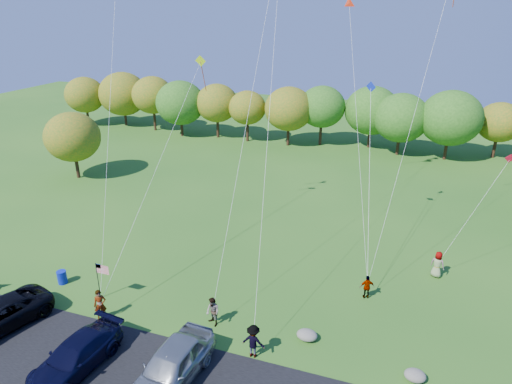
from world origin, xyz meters
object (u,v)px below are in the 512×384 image
flyer_e (437,264)px  minivan_navy (75,356)px  minivan_silver (172,366)px  flyer_b (213,312)px  flyer_c (253,341)px  flyer_a (100,305)px  trash_barrel (62,277)px  flyer_d (367,287)px

flyer_e → minivan_navy: bearing=62.6°
minivan_silver → flyer_b: size_ratio=3.20×
minivan_silver → flyer_c: size_ratio=3.01×
flyer_a → trash_barrel: size_ratio=2.13×
minivan_silver → flyer_a: bearing=158.9°
flyer_c → minivan_silver: bearing=45.2°
minivan_navy → flyer_c: 8.86m
flyer_e → trash_barrel: bearing=42.6°
minivan_navy → flyer_c: bearing=32.3°
flyer_b → flyer_c: 3.39m
flyer_a → flyer_c: flyer_a is taller
flyer_a → flyer_c: (9.34, 0.07, -0.02)m
minivan_navy → trash_barrel: (-6.05, 5.97, -0.38)m
minivan_navy → flyer_e: bearing=47.9°
minivan_navy → flyer_d: minivan_navy is taller
minivan_navy → flyer_c: flyer_c is taller
minivan_navy → flyer_a: flyer_a is taller
flyer_c → trash_barrel: (-14.05, 2.15, -0.49)m
minivan_silver → flyer_c: 4.29m
flyer_a → minivan_navy: bearing=-107.3°
flyer_e → trash_barrel: (-23.10, -8.94, -0.48)m
flyer_b → flyer_d: flyer_b is taller
minivan_silver → flyer_b: minivan_silver is taller
flyer_b → trash_barrel: size_ratio=1.97×
flyer_a → flyer_b: flyer_a is taller
minivan_navy → flyer_e: (17.04, 14.92, 0.09)m
minivan_silver → flyer_e: size_ratio=3.04×
minivan_silver → flyer_a: minivan_silver is taller
minivan_silver → trash_barrel: size_ratio=6.30×
minivan_navy → flyer_b: size_ratio=3.03×
flyer_b → flyer_d: (7.93, 5.51, -0.09)m
minivan_silver → flyer_b: bearing=93.2°
flyer_e → trash_barrel: size_ratio=2.07×
trash_barrel → flyer_a: bearing=-25.2°
flyer_b → trash_barrel: (-11.05, 0.57, -0.43)m
minivan_silver → flyer_d: 12.89m
minivan_navy → flyer_e: flyer_e is taller
flyer_a → trash_barrel: 5.23m
flyer_d → flyer_a: bearing=5.8°
flyer_c → flyer_e: (9.05, 11.09, -0.01)m
minivan_navy → flyer_e: size_ratio=2.87×
flyer_c → flyer_e: size_ratio=1.01×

